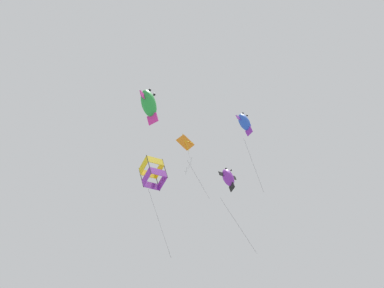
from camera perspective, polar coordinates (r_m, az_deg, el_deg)
The scene contains 5 objects.
kite_diamond_near_right at distance 47.51m, azimuth -0.54°, elevation 0.04°, with size 2.30×1.51×5.20m.
kite_fish_mid_left at distance 49.22m, azimuth 4.42°, elevation 1.83°, with size 1.86×1.54×6.46m.
kite_box_low_drifter at distance 49.94m, azimuth -3.28°, elevation -2.45°, with size 2.50×2.52×7.70m.
kite_fish_highest at distance 40.87m, azimuth -3.65°, elevation 3.41°, with size 1.67×1.61×2.64m.
kite_fish_upper_right at distance 40.33m, azimuth 3.05°, elevation -2.84°, with size 2.17×1.69×5.38m.
Camera 1 is at (-0.84, -40.82, 14.89)m, focal length 63.62 mm.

